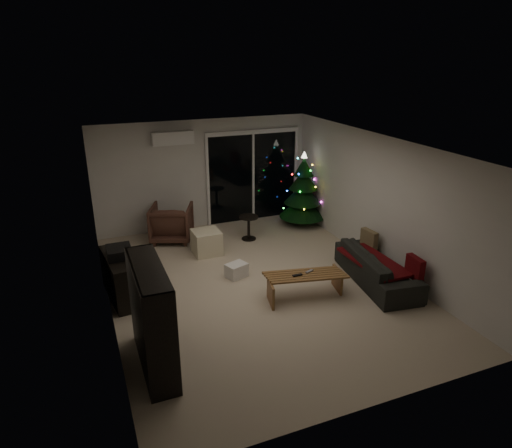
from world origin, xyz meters
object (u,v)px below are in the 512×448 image
Objects in this scene: armchair at (172,223)px; christmas_tree at (303,189)px; sofa at (377,267)px; media_cabinet at (122,277)px; coffee_table at (305,285)px; bookshelf at (138,321)px.

christmas_tree reaches higher than armchair.
media_cabinet is at bearing 83.34° from sofa.
coffee_table is (2.85, -1.12, -0.17)m from media_cabinet.
christmas_tree reaches higher than bookshelf.
media_cabinet is 1.38× the size of armchair.
christmas_tree is (1.55, 3.10, 0.68)m from coffee_table.
sofa is (2.99, -3.31, -0.11)m from armchair.
sofa is at bearing 11.33° from coffee_table.
sofa is (4.30, -1.14, -0.09)m from media_cabinet.
media_cabinet is 3.07m from coffee_table.
bookshelf is 4.36m from armchair.
coffee_table is at bearing 137.03° from armchair.
sofa is (4.30, 0.84, -0.43)m from bookshelf.
sofa reaches higher than coffee_table.
bookshelf is at bearing 94.37° from armchair.
coffee_table is (1.55, -3.29, -0.19)m from armchair.
armchair is at bearing 52.55° from media_cabinet.
coffee_table is 3.53m from christmas_tree.
bookshelf is 3.02m from coffee_table.
bookshelf reaches higher than armchair.
bookshelf reaches higher than coffee_table.
media_cabinet is at bearing 170.64° from coffee_table.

